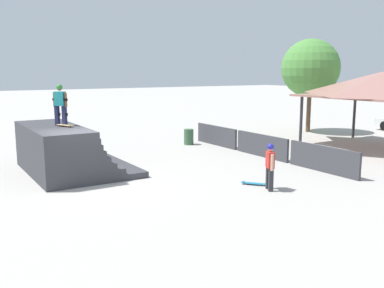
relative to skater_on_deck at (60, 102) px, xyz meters
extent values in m
plane|color=#ADA8A0|center=(2.21, 0.17, -2.80)|extent=(160.00, 160.00, 0.00)
cube|color=#38383D|center=(0.00, 0.60, -2.69)|extent=(5.15, 3.78, 0.23)
cube|color=#38383D|center=(0.00, 0.15, -2.45)|extent=(5.15, 2.87, 0.23)
cube|color=#38383D|center=(0.00, -0.02, -2.22)|extent=(5.15, 2.53, 0.23)
cube|color=#38383D|center=(0.00, -0.13, -1.98)|extent=(5.15, 2.31, 0.23)
cube|color=#38383D|center=(0.00, -0.21, -1.75)|extent=(5.15, 2.15, 0.23)
cube|color=#38383D|center=(0.00, -0.27, -1.51)|extent=(5.15, 2.04, 0.23)
cube|color=#38383D|center=(0.00, -0.31, -1.28)|extent=(5.15, 1.96, 0.23)
cube|color=#38383D|center=(0.00, -0.33, -1.04)|extent=(5.15, 1.91, 0.23)
cylinder|color=silver|center=(0.00, 0.61, -0.96)|extent=(5.05, 0.07, 0.07)
cube|color=#1E2347|center=(0.13, 0.10, -0.54)|extent=(0.20, 0.20, 0.78)
cube|color=black|center=(0.12, 0.13, -0.49)|extent=(0.22, 0.22, 0.11)
cube|color=#1E2347|center=(-0.13, -0.11, -0.54)|extent=(0.20, 0.20, 0.78)
cube|color=black|center=(-0.15, -0.08, -0.49)|extent=(0.22, 0.22, 0.11)
cube|color=teal|center=(0.00, 0.00, 0.12)|extent=(0.46, 0.42, 0.55)
cylinder|color=brown|center=(0.21, 0.16, 0.08)|extent=(0.15, 0.15, 0.55)
cylinder|color=black|center=(0.21, 0.16, 0.09)|extent=(0.22, 0.22, 0.08)
cylinder|color=brown|center=(-0.20, -0.16, 0.08)|extent=(0.15, 0.15, 0.55)
cylinder|color=black|center=(-0.20, -0.16, 0.09)|extent=(0.22, 0.22, 0.08)
sphere|color=brown|center=(0.00, 0.00, 0.54)|extent=(0.21, 0.21, 0.21)
sphere|color=#337F33|center=(0.00, 0.00, 0.56)|extent=(0.24, 0.24, 0.24)
cylinder|color=red|center=(0.60, 0.19, -0.90)|extent=(0.06, 0.05, 0.05)
cylinder|color=red|center=(0.66, 0.06, -0.90)|extent=(0.06, 0.05, 0.05)
cylinder|color=red|center=(0.15, -0.02, -0.90)|extent=(0.06, 0.05, 0.05)
cylinder|color=red|center=(0.21, -0.15, -0.90)|extent=(0.06, 0.05, 0.05)
cube|color=tan|center=(0.41, 0.02, -0.87)|extent=(0.82, 0.52, 0.02)
cube|color=tan|center=(0.74, 0.17, -0.85)|extent=(0.17, 0.22, 0.02)
cube|color=#2D2D33|center=(6.11, 5.29, -2.42)|extent=(0.19, 0.19, 0.77)
cube|color=#2D2D33|center=(6.41, 5.13, -2.42)|extent=(0.19, 0.19, 0.77)
cube|color=red|center=(6.26, 5.21, -1.76)|extent=(0.47, 0.38, 0.55)
cylinder|color=tan|center=(6.03, 5.33, -1.80)|extent=(0.14, 0.14, 0.55)
cylinder|color=tan|center=(6.49, 5.09, -1.80)|extent=(0.14, 0.14, 0.55)
sphere|color=tan|center=(6.26, 5.21, -1.35)|extent=(0.21, 0.21, 0.21)
sphere|color=#232399|center=(6.26, 5.21, -1.32)|extent=(0.24, 0.24, 0.24)
cylinder|color=red|center=(5.33, 4.96, -2.78)|extent=(0.06, 0.06, 0.05)
cylinder|color=red|center=(5.24, 5.07, -2.78)|extent=(0.06, 0.06, 0.05)
cylinder|color=red|center=(5.72, 5.28, -2.78)|extent=(0.06, 0.06, 0.05)
cylinder|color=red|center=(5.64, 5.39, -2.78)|extent=(0.06, 0.06, 0.05)
cube|color=teal|center=(5.48, 5.18, -2.74)|extent=(0.77, 0.68, 0.02)
cube|color=teal|center=(5.19, 4.94, -2.73)|extent=(0.20, 0.22, 0.02)
cube|color=#3D3D42|center=(-1.98, 8.83, -2.28)|extent=(3.47, 0.12, 1.05)
cube|color=#3D3D42|center=(1.71, 8.83, -2.28)|extent=(3.47, 0.12, 1.05)
cube|color=#3D3D42|center=(5.39, 8.83, -2.28)|extent=(3.47, 0.12, 1.05)
cylinder|color=#2D2D33|center=(0.22, 12.94, -1.49)|extent=(0.16, 0.16, 2.64)
cylinder|color=#2D2D33|center=(0.22, 17.42, -1.49)|extent=(0.16, 0.16, 2.64)
cube|color=#9E6B60|center=(3.41, 15.18, -0.12)|extent=(7.48, 5.27, 0.10)
pyramid|color=#9E6B60|center=(3.41, 15.18, 0.54)|extent=(7.34, 5.17, 1.22)
cylinder|color=brown|center=(-2.98, 16.97, -1.40)|extent=(0.28, 0.28, 2.82)
sphere|color=#4C893D|center=(-2.98, 16.97, 1.37)|extent=(3.76, 3.76, 3.76)
cylinder|color=#385B3D|center=(-2.94, 7.66, -2.38)|extent=(0.52, 0.52, 0.85)
camera|label=1|loc=(16.77, -4.46, 1.18)|focal=40.00mm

